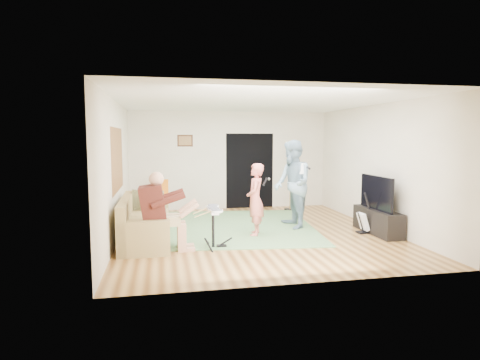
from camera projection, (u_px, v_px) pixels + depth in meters
The scene contains 19 objects.
floor at pixel (255, 233), 8.39m from camera, with size 6.00×6.00×0.00m, color brown.
walls at pixel (255, 168), 8.25m from camera, with size 5.50×6.00×2.70m, color beige, non-canonical shape.
ceiling at pixel (255, 102), 8.11m from camera, with size 6.00×6.00×0.00m, color white.
window_blinds at pixel (117, 160), 7.90m from camera, with size 2.05×2.05×0.00m, color brown.
doorway at pixel (250, 171), 11.30m from camera, with size 2.10×2.10×0.00m, color black.
picture_frame at pixel (185, 141), 10.87m from camera, with size 0.42×0.03×0.32m, color #3F2314.
area_rug at pixel (236, 226), 8.95m from camera, with size 3.35×3.75×0.02m, color #54804D.
sofa at pixel (141, 227), 7.59m from camera, with size 0.87×2.12×0.86m.
drummer at pixel (164, 220), 7.01m from camera, with size 0.91×0.51×1.39m.
drum_kit at pixel (213, 230), 7.20m from camera, with size 0.41×0.73×0.75m.
singer at pixel (255, 200), 8.10m from camera, with size 0.53×0.35×1.47m, color #DB695F.
microphone at pixel (265, 182), 8.10m from camera, with size 0.06×0.06×0.24m, color black, non-canonical shape.
guitarist at pixel (292, 184), 8.75m from camera, with size 0.94×0.73×1.94m, color #7290A6.
guitar_held at pixel (301, 168), 8.75m from camera, with size 0.12×0.60×0.26m, color white, non-canonical shape.
guitar_spare at pixel (363, 221), 8.33m from camera, with size 0.31×0.28×0.86m.
torchiere_lamp at pixel (291, 163), 10.93m from camera, with size 0.33×0.33×1.87m.
dining_chair at pixel (161, 204), 9.99m from camera, with size 0.42×0.44×0.93m.
tv_cabinet at pixel (378, 221), 8.32m from camera, with size 0.40×1.40×0.50m, color black.
television at pixel (377, 193), 8.25m from camera, with size 0.06×1.17×0.70m, color black.
Camera 1 is at (-1.88, -8.02, 1.97)m, focal length 30.00 mm.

